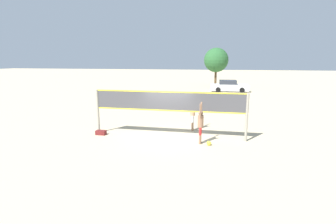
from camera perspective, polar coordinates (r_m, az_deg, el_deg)
The scene contains 8 objects.
ground_plane at distance 14.12m, azimuth 0.00°, elevation -5.34°, with size 200.00×200.00×0.00m, color #C6B28C.
volleyball_net at distance 13.73m, azimuth 0.00°, elevation 1.49°, with size 8.15×0.13×2.44m.
player_spiker at distance 12.78m, azimuth 7.11°, elevation -2.26°, with size 0.28×0.69×2.03m.
player_blocker at distance 15.14m, azimuth 5.42°, elevation 0.21°, with size 0.28×0.71×2.17m.
volleyball at distance 12.80m, azimuth 8.90°, elevation -6.73°, with size 0.22×0.22×0.22m.
gear_bag at distance 14.88m, azimuth -14.39°, elevation -4.36°, with size 0.54×0.32×0.24m.
parked_car_near at distance 35.07m, azimuth 13.15°, elevation 5.45°, with size 4.91×2.22×1.49m.
tree_left_cluster at distance 42.07m, azimuth 10.43°, elevation 11.05°, with size 3.76×3.76×5.92m.
Camera 1 is at (2.81, -13.24, 4.03)m, focal length 28.00 mm.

